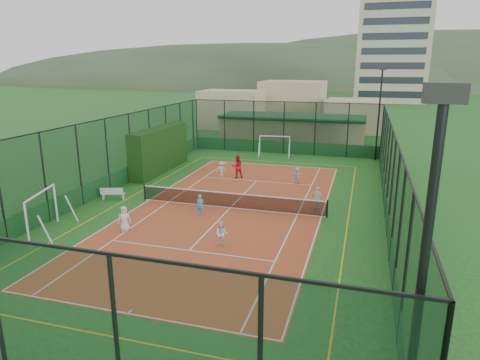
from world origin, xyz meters
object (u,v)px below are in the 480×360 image
object	(u,v)px
child_near_mid	(200,205)
child_near_left	(124,219)
apartment_tower	(394,33)
floodlight_se	(415,332)
futsal_goal_near	(42,213)
clubhouse	(292,130)
child_far_back	(297,175)
child_far_left	(221,169)
white_bench	(113,193)
futsal_goal_far	(274,146)
child_near_right	(222,234)
coach	(237,166)
floodlight_ne	(379,114)
child_far_right	(317,198)

from	to	relation	value
child_near_mid	child_near_left	bearing A→B (deg)	-136.10
apartment_tower	child_near_left	xyz separation A→B (m)	(-16.19, -87.08, -14.32)
floodlight_se	futsal_goal_near	xyz separation A→B (m)	(-16.74, 10.18, -3.06)
clubhouse	child_far_back	bearing A→B (deg)	-78.97
futsal_goal_near	child_far_back	size ratio (longest dim) A/B	2.78
child_far_left	child_far_back	world-z (taller)	child_far_left
child_far_left	white_bench	bearing A→B (deg)	26.48
child_near_mid	child_far_left	world-z (taller)	child_far_left
futsal_goal_far	floodlight_se	bearing A→B (deg)	-81.62
white_bench	child_near_right	world-z (taller)	child_near_right
clubhouse	coach	world-z (taller)	clubhouse
futsal_goal_far	child_near_left	size ratio (longest dim) A/B	2.16
child_far_left	floodlight_ne	bearing A→B (deg)	-168.19
clubhouse	futsal_goal_near	world-z (taller)	clubhouse
apartment_tower	child_near_left	size ratio (longest dim) A/B	22.28
floodlight_se	apartment_tower	world-z (taller)	apartment_tower
clubhouse	child_far_back	size ratio (longest dim) A/B	12.74
child_near_mid	coach	distance (m)	8.66
clubhouse	child_far_left	xyz separation A→B (m)	(-2.86, -15.30, -0.94)
child_near_mid	child_far_left	size ratio (longest dim) A/B	0.98
child_near_mid	child_near_right	xyz separation A→B (m)	(2.61, -3.82, 0.02)
apartment_tower	white_bench	world-z (taller)	apartment_tower
apartment_tower	child_far_left	size ratio (longest dim) A/B	24.12
floodlight_ne	child_near_right	size ratio (longest dim) A/B	6.60
clubhouse	child_far_back	distance (m)	15.66
child_near_right	child_far_back	bearing A→B (deg)	75.24
child_far_right	floodlight_ne	bearing A→B (deg)	-85.34
futsal_goal_far	coach	world-z (taller)	futsal_goal_far
clubhouse	futsal_goal_near	distance (m)	29.57
child_far_right	child_far_back	world-z (taller)	child_far_right
apartment_tower	child_far_back	distance (m)	77.23
child_near_right	apartment_tower	bearing A→B (deg)	76.09
futsal_goal_far	child_far_left	world-z (taller)	futsal_goal_far
child_far_back	coach	bearing A→B (deg)	-16.46
futsal_goal_near	child_near_left	bearing A→B (deg)	-86.81
white_bench	child_near_left	xyz separation A→B (m)	(3.61, -4.59, 0.27)
apartment_tower	futsal_goal_near	world-z (taller)	apartment_tower
floodlight_se	child_near_right	world-z (taller)	floodlight_se
floodlight_ne	child_near_left	size ratio (longest dim) A/B	6.13
child_near_left	coach	xyz separation A→B (m)	(2.53, 12.03, 0.21)
futsal_goal_far	child_near_mid	bearing A→B (deg)	-99.82
child_far_right	child_far_back	xyz separation A→B (m)	(-2.10, 5.46, -0.11)
child_far_back	child_far_right	bearing A→B (deg)	98.13
clubhouse	child_far_right	size ratio (longest dim) A/B	10.69
floodlight_se	child_far_right	world-z (taller)	floodlight_se
floodlight_ne	apartment_tower	distance (m)	66.39
child_near_mid	child_far_right	bearing A→B (deg)	18.85
floodlight_ne	child_far_right	world-z (taller)	floodlight_ne
futsal_goal_near	child_far_right	bearing A→B (deg)	-75.63
floodlight_ne	child_near_right	distance (m)	23.54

